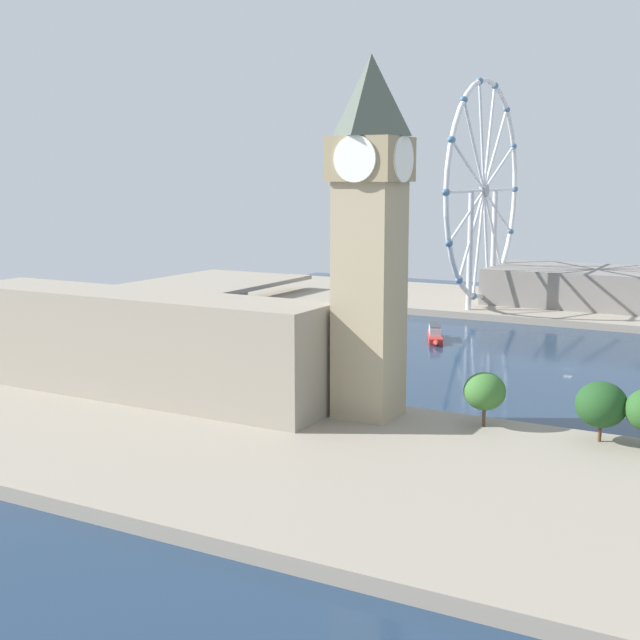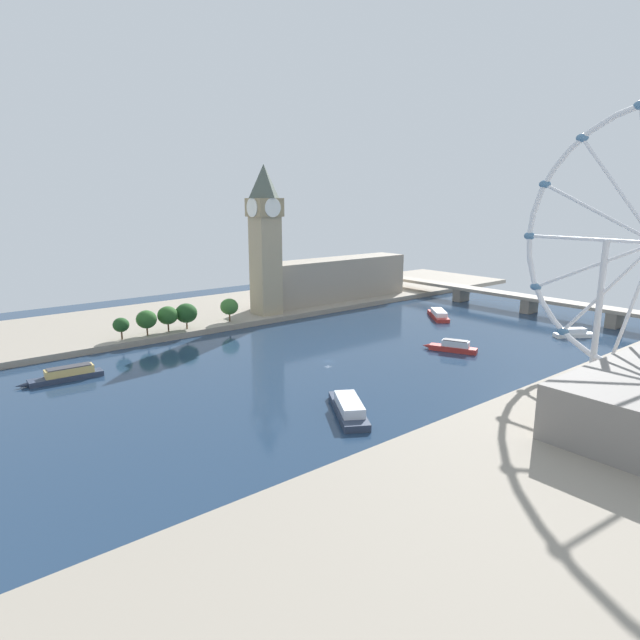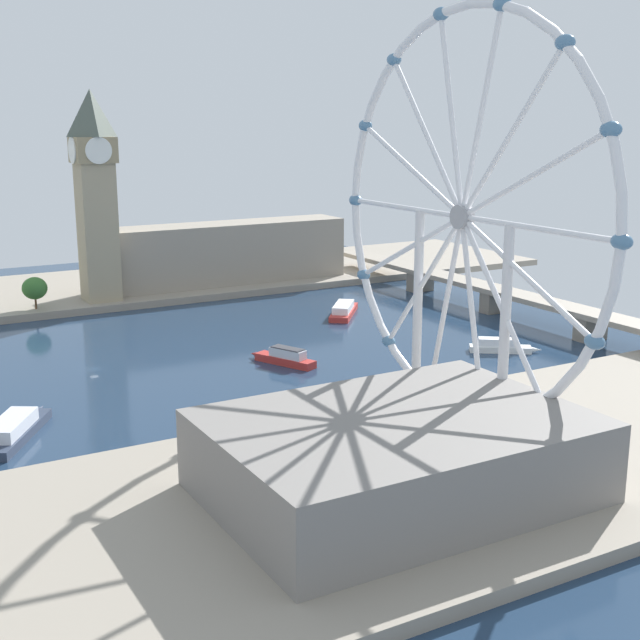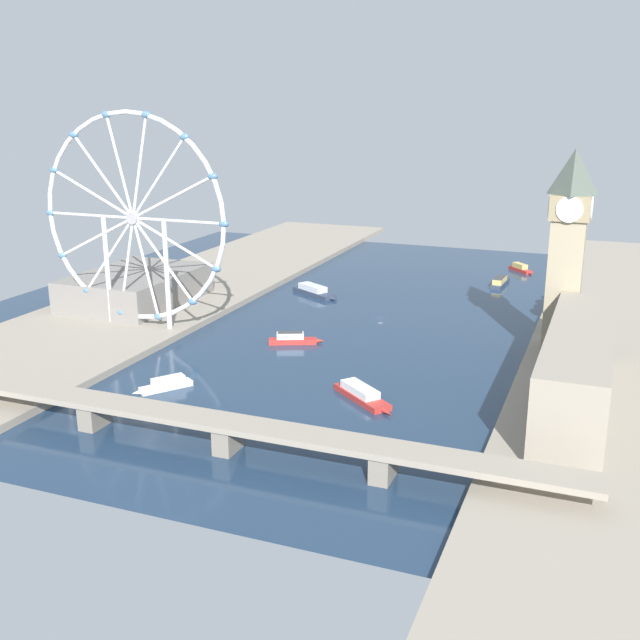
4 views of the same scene
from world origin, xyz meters
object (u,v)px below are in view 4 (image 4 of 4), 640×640
object	(u,v)px
clock_tower	(567,248)
ferris_wheel	(133,219)
parliament_block	(578,367)
tour_boat_3	(314,291)
tour_boat_2	(521,268)
river_bridge	(228,427)
tour_boat_1	(362,394)
tour_boat_4	(293,339)
riverside_hall	(136,287)
tour_boat_0	(500,282)
tour_boat_5	(166,384)

from	to	relation	value
clock_tower	ferris_wheel	xyz separation A→B (m)	(190.89, 35.27, 6.52)
parliament_block	tour_boat_3	world-z (taller)	parliament_block
tour_boat_2	river_bridge	bearing A→B (deg)	-51.56
river_bridge	tour_boat_1	world-z (taller)	river_bridge
parliament_block	tour_boat_4	distance (m)	130.55
ferris_wheel	tour_boat_2	size ratio (longest dim) A/B	5.13
clock_tower	tour_boat_1	xyz separation A→B (m)	(63.35, 80.08, -45.32)
riverside_hall	tour_boat_3	world-z (taller)	riverside_hall
tour_boat_1	ferris_wheel	bearing A→B (deg)	-159.71
riverside_hall	tour_boat_1	size ratio (longest dim) A/B	2.53
tour_boat_4	clock_tower	bearing A→B (deg)	-10.54
parliament_block	tour_boat_0	size ratio (longest dim) A/B	3.46
tour_boat_3	tour_boat_4	xyz separation A→B (m)	(-25.00, 88.15, -0.03)
riverside_hall	tour_boat_2	distance (m)	246.01
river_bridge	tour_boat_4	distance (m)	111.84
tour_boat_0	tour_boat_3	size ratio (longest dim) A/B	0.94
river_bridge	tour_boat_1	xyz separation A→B (m)	(-25.91, -56.06, -6.08)
tour_boat_1	tour_boat_5	distance (m)	75.81
clock_tower	tour_boat_4	distance (m)	125.59
ferris_wheel	riverside_hall	bearing A→B (deg)	-53.58
tour_boat_4	tour_boat_5	bearing A→B (deg)	-132.17
parliament_block	tour_boat_3	bearing A→B (deg)	-39.63
tour_boat_3	tour_boat_4	distance (m)	91.62
ferris_wheel	tour_boat_5	world-z (taller)	ferris_wheel
parliament_block	tour_boat_2	world-z (taller)	parliament_block
riverside_hall	tour_boat_3	xyz separation A→B (m)	(-78.27, -60.45, -8.89)
tour_boat_1	river_bridge	bearing A→B (deg)	-75.16
tour_boat_1	tour_boat_4	world-z (taller)	tour_boat_4
parliament_block	river_bridge	world-z (taller)	parliament_block
clock_tower	tour_boat_2	size ratio (longest dim) A/B	4.37
parliament_block	tour_boat_4	xyz separation A→B (m)	(124.71, -35.82, -14.43)
ferris_wheel	tour_boat_5	bearing A→B (deg)	130.80
riverside_hall	tour_boat_3	distance (m)	99.30
ferris_wheel	tour_boat_4	xyz separation A→B (m)	(-76.91, -8.04, -51.67)
tour_boat_1	tour_boat_2	bearing A→B (deg)	123.54
tour_boat_3	tour_boat_2	bearing A→B (deg)	77.39
tour_boat_5	clock_tower	bearing A→B (deg)	160.45
ferris_wheel	tour_boat_0	distance (m)	222.69
clock_tower	tour_boat_0	xyz separation A→B (m)	(43.47, -123.44, -45.16)
clock_tower	tour_boat_5	xyz separation A→B (m)	(137.11, 97.58, -45.43)
tour_boat_1	tour_boat_3	world-z (taller)	tour_boat_3
ferris_wheel	parliament_block	bearing A→B (deg)	172.15
clock_tower	tour_boat_0	size ratio (longest dim) A/B	2.69
river_bridge	tour_boat_0	distance (m)	263.66
riverside_hall	tour_boat_5	world-z (taller)	riverside_hall
clock_tower	tour_boat_0	world-z (taller)	clock_tower
tour_boat_4	tour_boat_5	distance (m)	74.05
river_bridge	tour_boat_2	world-z (taller)	river_bridge
parliament_block	tour_boat_3	size ratio (longest dim) A/B	3.24
river_bridge	tour_boat_2	xyz separation A→B (m)	(-52.42, -303.62, -6.10)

